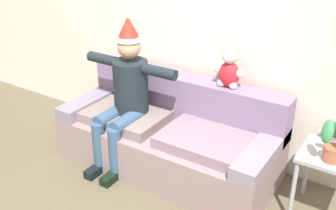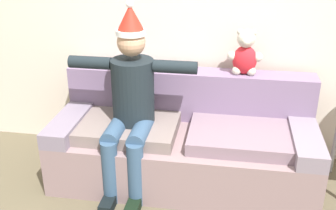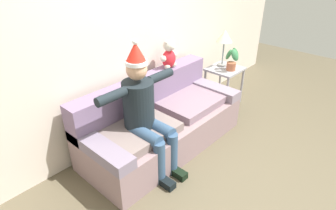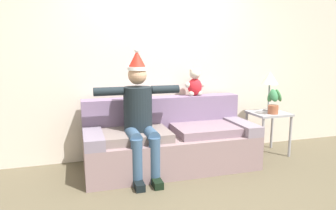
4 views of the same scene
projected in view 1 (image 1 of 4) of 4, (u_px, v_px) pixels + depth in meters
back_wall at (200, 22)px, 3.85m from camera, size 7.00×0.10×2.70m
couch at (171, 135)px, 3.89m from camera, size 2.12×0.90×0.86m
person_seated at (125, 92)px, 3.78m from camera, size 1.02×0.77×1.50m
teddy_bear at (229, 69)px, 3.57m from camera, size 0.29×0.17×0.38m
side_table at (332, 166)px, 3.11m from camera, size 0.51×0.47×0.61m
potted_plant at (335, 141)px, 2.91m from camera, size 0.24×0.28×0.37m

